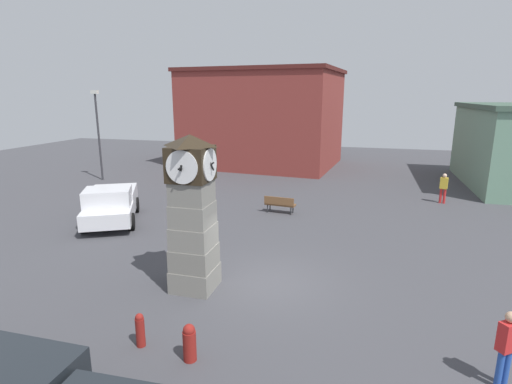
% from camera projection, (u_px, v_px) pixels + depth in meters
% --- Properties ---
extents(ground_plane, '(72.90, 72.90, 0.00)m').
position_uv_depth(ground_plane, '(268.00, 282.00, 13.28)').
color(ground_plane, '#424247').
extents(clock_tower, '(1.58, 1.63, 4.93)m').
position_uv_depth(clock_tower, '(193.00, 216.00, 12.32)').
color(clock_tower, gray).
rests_on(clock_tower, ground_plane).
extents(bollard_near_tower, '(0.31, 0.31, 0.93)m').
position_uv_depth(bollard_near_tower, '(189.00, 342.00, 9.27)').
color(bollard_near_tower, maroon).
rests_on(bollard_near_tower, ground_plane).
extents(bollard_mid_row, '(0.22, 0.22, 0.88)m').
position_uv_depth(bollard_mid_row, '(140.00, 330.00, 9.81)').
color(bollard_mid_row, maroon).
rests_on(bollard_mid_row, ground_plane).
extents(pickup_truck, '(4.16, 5.29, 1.85)m').
position_uv_depth(pickup_truck, '(111.00, 204.00, 19.32)').
color(pickup_truck, silver).
rests_on(pickup_truck, ground_plane).
extents(bench, '(1.65, 0.69, 0.90)m').
position_uv_depth(bench, '(280.00, 203.00, 20.86)').
color(bench, brown).
rests_on(bench, ground_plane).
extents(pedestrian_near_bench, '(0.46, 0.43, 1.76)m').
position_uv_depth(pedestrian_near_bench, '(507.00, 344.00, 8.31)').
color(pedestrian_near_bench, '#264CA5').
rests_on(pedestrian_near_bench, ground_plane).
extents(pedestrian_by_cars, '(0.45, 0.35, 1.73)m').
position_uv_depth(pedestrian_by_cars, '(444.00, 186.00, 22.66)').
color(pedestrian_by_cars, red).
rests_on(pedestrian_by_cars, ground_plane).
extents(street_lamp_near_road, '(0.50, 0.24, 6.35)m').
position_uv_depth(street_lamp_near_road, '(98.00, 129.00, 28.30)').
color(street_lamp_near_road, '#333338').
rests_on(street_lamp_near_road, ground_plane).
extents(warehouse_blue_far, '(13.43, 10.95, 8.14)m').
position_uv_depth(warehouse_blue_far, '(263.00, 118.00, 34.74)').
color(warehouse_blue_far, maroon).
rests_on(warehouse_blue_far, ground_plane).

